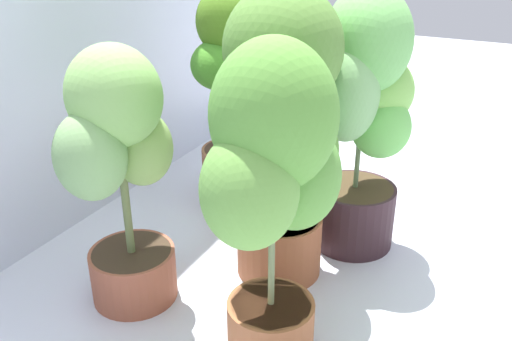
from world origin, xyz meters
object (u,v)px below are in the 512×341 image
(potted_plant_front_left, at_px, (273,179))
(potted_plant_back_left, at_px, (119,166))
(potted_plant_center, at_px, (282,114))
(potted_plant_front_right, at_px, (364,110))
(nutrient_bottle, at_px, (309,167))
(potted_plant_back_right, at_px, (237,86))

(potted_plant_front_left, relative_size, potted_plant_back_left, 1.09)
(potted_plant_back_left, xyz_separation_m, potted_plant_center, (0.31, -0.33, 0.10))
(potted_plant_front_left, relative_size, potted_plant_front_right, 0.95)
(potted_plant_center, distance_m, nutrient_bottle, 0.70)
(potted_plant_back_left, xyz_separation_m, nutrient_bottle, (0.86, -0.21, -0.31))
(potted_plant_back_right, xyz_separation_m, nutrient_bottle, (0.17, -0.23, -0.34))
(potted_plant_front_left, bearing_deg, potted_plant_front_right, -2.79)
(potted_plant_center, bearing_deg, potted_plant_back_left, 132.96)
(potted_plant_front_right, bearing_deg, potted_plant_front_left, 177.21)
(potted_plant_front_left, distance_m, nutrient_bottle, 0.99)
(potted_plant_back_right, relative_size, potted_plant_center, 0.94)
(potted_plant_front_left, height_order, potted_plant_front_right, potted_plant_front_right)
(potted_plant_front_right, xyz_separation_m, nutrient_bottle, (0.28, 0.27, -0.36))
(potted_plant_front_right, relative_size, potted_plant_back_right, 1.04)
(potted_plant_front_right, xyz_separation_m, potted_plant_back_right, (0.11, 0.51, -0.02))
(potted_plant_back_right, bearing_deg, potted_plant_back_left, -178.01)
(potted_plant_center, relative_size, nutrient_bottle, 3.62)
(potted_plant_front_right, distance_m, nutrient_bottle, 0.53)
(potted_plant_front_left, height_order, potted_plant_back_right, potted_plant_back_right)
(potted_plant_front_left, relative_size, potted_plant_back_right, 0.99)
(potted_plant_back_right, height_order, potted_plant_center, potted_plant_center)
(potted_plant_front_left, xyz_separation_m, potted_plant_front_right, (0.60, -0.03, -0.02))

